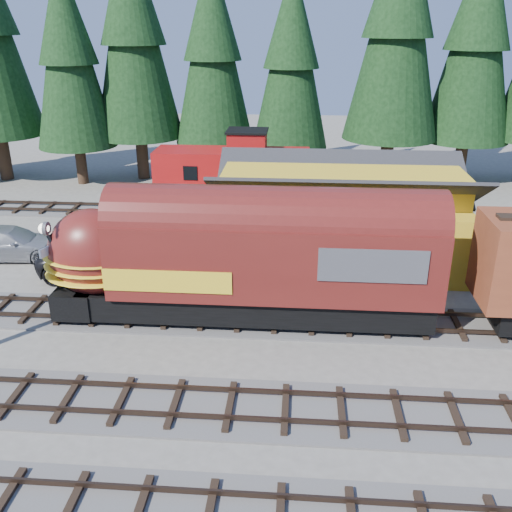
# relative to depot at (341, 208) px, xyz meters

# --- Properties ---
(ground) EXTENTS (120.00, 120.00, 0.00)m
(ground) POSITION_rel_depot_xyz_m (0.00, -10.50, -2.96)
(ground) COLOR #6B665B
(ground) RESTS_ON ground
(track_spur) EXTENTS (32.00, 3.20, 0.33)m
(track_spur) POSITION_rel_depot_xyz_m (-10.00, 7.50, -2.90)
(track_spur) COLOR #4C4947
(track_spur) RESTS_ON ground
(depot) EXTENTS (12.80, 7.00, 5.30)m
(depot) POSITION_rel_depot_xyz_m (0.00, 0.00, 0.00)
(depot) COLOR yellow
(depot) RESTS_ON ground
(conifer_backdrop) EXTENTS (79.33, 21.56, 16.85)m
(conifer_backdrop) POSITION_rel_depot_xyz_m (6.27, 14.18, 7.45)
(conifer_backdrop) COLOR black
(conifer_backdrop) RESTS_ON ground
(locomotive) EXTENTS (16.17, 3.21, 4.40)m
(locomotive) POSITION_rel_depot_xyz_m (-4.78, -6.50, -0.40)
(locomotive) COLOR black
(locomotive) RESTS_ON ground
(caboose) EXTENTS (9.66, 2.80, 5.03)m
(caboose) POSITION_rel_depot_xyz_m (-6.34, 7.50, -0.46)
(caboose) COLOR black
(caboose) RESTS_ON ground
(pickup_truck_a) EXTENTS (6.98, 3.71, 1.87)m
(pickup_truck_a) POSITION_rel_depot_xyz_m (-11.39, -2.31, -2.03)
(pickup_truck_a) COLOR black
(pickup_truck_a) RESTS_ON ground
(pickup_truck_b) EXTENTS (6.00, 2.99, 1.68)m
(pickup_truck_b) POSITION_rel_depot_xyz_m (-17.30, -0.70, -2.13)
(pickup_truck_b) COLOR #95979C
(pickup_truck_b) RESTS_ON ground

